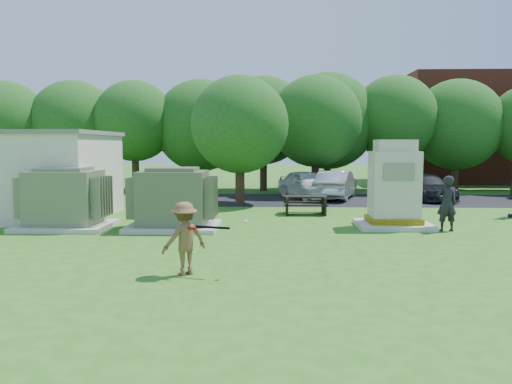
{
  "coord_description": "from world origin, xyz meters",
  "views": [
    {
      "loc": [
        0.51,
        -12.08,
        2.82
      ],
      "look_at": [
        0.0,
        4.0,
        1.3
      ],
      "focal_mm": 35.0,
      "sensor_mm": 36.0,
      "label": 1
    }
  ],
  "objects_px": {
    "batter": "(184,238)",
    "car_white": "(307,184)",
    "generator_cabinet": "(394,189)",
    "car_silver_a": "(336,185)",
    "person_by_generator": "(447,203)",
    "transformer_left": "(65,200)",
    "car_dark": "(427,187)",
    "picnic_table": "(305,203)",
    "transformer_right": "(173,200)"
  },
  "relations": [
    {
      "from": "transformer_left",
      "to": "generator_cabinet",
      "type": "distance_m",
      "value": 11.2
    },
    {
      "from": "generator_cabinet",
      "to": "batter",
      "type": "relative_size",
      "value": 1.88
    },
    {
      "from": "transformer_left",
      "to": "person_by_generator",
      "type": "xyz_separation_m",
      "value": [
        12.74,
        -0.21,
        -0.06
      ]
    },
    {
      "from": "car_white",
      "to": "car_dark",
      "type": "bearing_deg",
      "value": -25.28
    },
    {
      "from": "transformer_left",
      "to": "person_by_generator",
      "type": "height_order",
      "value": "transformer_left"
    },
    {
      "from": "batter",
      "to": "person_by_generator",
      "type": "xyz_separation_m",
      "value": [
        7.62,
        5.74,
        0.12
      ]
    },
    {
      "from": "batter",
      "to": "car_dark",
      "type": "height_order",
      "value": "batter"
    },
    {
      "from": "person_by_generator",
      "to": "car_dark",
      "type": "xyz_separation_m",
      "value": [
        2.26,
        9.43,
        -0.27
      ]
    },
    {
      "from": "person_by_generator",
      "to": "car_dark",
      "type": "relative_size",
      "value": 0.41
    },
    {
      "from": "generator_cabinet",
      "to": "car_silver_a",
      "type": "distance_m",
      "value": 9.1
    },
    {
      "from": "car_dark",
      "to": "generator_cabinet",
      "type": "bearing_deg",
      "value": -119.92
    },
    {
      "from": "batter",
      "to": "transformer_right",
      "type": "bearing_deg",
      "value": -113.95
    },
    {
      "from": "car_silver_a",
      "to": "picnic_table",
      "type": "bearing_deg",
      "value": 87.82
    },
    {
      "from": "generator_cabinet",
      "to": "person_by_generator",
      "type": "bearing_deg",
      "value": -24.73
    },
    {
      "from": "transformer_right",
      "to": "person_by_generator",
      "type": "height_order",
      "value": "transformer_right"
    },
    {
      "from": "person_by_generator",
      "to": "generator_cabinet",
      "type": "bearing_deg",
      "value": -29.59
    },
    {
      "from": "picnic_table",
      "to": "car_silver_a",
      "type": "distance_m",
      "value": 6.21
    },
    {
      "from": "person_by_generator",
      "to": "car_white",
      "type": "height_order",
      "value": "person_by_generator"
    },
    {
      "from": "car_white",
      "to": "car_dark",
      "type": "distance_m",
      "value": 6.13
    },
    {
      "from": "person_by_generator",
      "to": "transformer_left",
      "type": "bearing_deg",
      "value": -5.81
    },
    {
      "from": "batter",
      "to": "picnic_table",
      "type": "bearing_deg",
      "value": -146.07
    },
    {
      "from": "transformer_right",
      "to": "generator_cabinet",
      "type": "height_order",
      "value": "generator_cabinet"
    },
    {
      "from": "transformer_left",
      "to": "car_dark",
      "type": "relative_size",
      "value": 0.68
    },
    {
      "from": "picnic_table",
      "to": "person_by_generator",
      "type": "xyz_separation_m",
      "value": [
        4.35,
        -3.9,
        0.45
      ]
    },
    {
      "from": "car_dark",
      "to": "person_by_generator",
      "type": "bearing_deg",
      "value": -109.79
    },
    {
      "from": "generator_cabinet",
      "to": "picnic_table",
      "type": "xyz_separation_m",
      "value": [
        -2.8,
        3.18,
        -0.85
      ]
    },
    {
      "from": "transformer_right",
      "to": "car_white",
      "type": "bearing_deg",
      "value": 61.48
    },
    {
      "from": "batter",
      "to": "car_silver_a",
      "type": "height_order",
      "value": "batter"
    },
    {
      "from": "person_by_generator",
      "to": "batter",
      "type": "bearing_deg",
      "value": 32.16
    },
    {
      "from": "transformer_right",
      "to": "car_white",
      "type": "xyz_separation_m",
      "value": [
        5.17,
        9.52,
        -0.21
      ]
    },
    {
      "from": "picnic_table",
      "to": "car_dark",
      "type": "xyz_separation_m",
      "value": [
        6.61,
        5.54,
        0.17
      ]
    },
    {
      "from": "person_by_generator",
      "to": "car_white",
      "type": "xyz_separation_m",
      "value": [
        -3.86,
        9.73,
        -0.16
      ]
    },
    {
      "from": "transformer_left",
      "to": "person_by_generator",
      "type": "bearing_deg",
      "value": -0.96
    },
    {
      "from": "transformer_left",
      "to": "person_by_generator",
      "type": "distance_m",
      "value": 12.74
    },
    {
      "from": "transformer_left",
      "to": "picnic_table",
      "type": "relative_size",
      "value": 1.72
    },
    {
      "from": "car_silver_a",
      "to": "car_white",
      "type": "bearing_deg",
      "value": 17.96
    },
    {
      "from": "transformer_left",
      "to": "transformer_right",
      "type": "height_order",
      "value": "same"
    },
    {
      "from": "generator_cabinet",
      "to": "car_white",
      "type": "relative_size",
      "value": 0.68
    },
    {
      "from": "picnic_table",
      "to": "batter",
      "type": "relative_size",
      "value": 1.09
    },
    {
      "from": "picnic_table",
      "to": "batter",
      "type": "xyz_separation_m",
      "value": [
        -3.27,
        -9.64,
        0.33
      ]
    },
    {
      "from": "generator_cabinet",
      "to": "car_white",
      "type": "distance_m",
      "value": 9.33
    },
    {
      "from": "generator_cabinet",
      "to": "person_by_generator",
      "type": "xyz_separation_m",
      "value": [
        1.55,
        -0.71,
        -0.4
      ]
    },
    {
      "from": "transformer_left",
      "to": "car_dark",
      "type": "bearing_deg",
      "value": 31.59
    },
    {
      "from": "batter",
      "to": "car_white",
      "type": "bearing_deg",
      "value": -140.96
    },
    {
      "from": "transformer_right",
      "to": "car_dark",
      "type": "bearing_deg",
      "value": 39.23
    },
    {
      "from": "generator_cabinet",
      "to": "car_dark",
      "type": "xyz_separation_m",
      "value": [
        3.81,
        8.72,
        -0.67
      ]
    },
    {
      "from": "picnic_table",
      "to": "person_by_generator",
      "type": "height_order",
      "value": "person_by_generator"
    },
    {
      "from": "generator_cabinet",
      "to": "car_dark",
      "type": "bearing_deg",
      "value": 66.4
    },
    {
      "from": "car_silver_a",
      "to": "car_dark",
      "type": "bearing_deg",
      "value": -167.46
    },
    {
      "from": "generator_cabinet",
      "to": "car_silver_a",
      "type": "xyz_separation_m",
      "value": [
        -0.79,
        9.05,
        -0.56
      ]
    }
  ]
}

